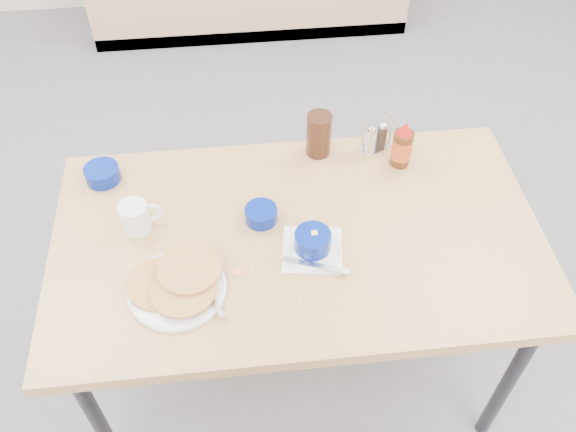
{
  "coord_description": "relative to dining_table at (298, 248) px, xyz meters",
  "views": [
    {
      "loc": [
        -0.15,
        -0.86,
        2.09
      ],
      "look_at": [
        -0.03,
        0.27,
        0.82
      ],
      "focal_mm": 38.0,
      "sensor_mm": 36.0,
      "label": 1
    }
  ],
  "objects": [
    {
      "name": "butter_bowl",
      "position": [
        -0.1,
        0.07,
        0.08
      ],
      "size": [
        0.1,
        0.1,
        0.04
      ],
      "rotation": [
        0.0,
        0.0,
        -0.15
      ],
      "color": "navy",
      "rests_on": "dining_table"
    },
    {
      "name": "sugar_wrapper",
      "position": [
        -0.17,
        -0.11,
        0.06
      ],
      "size": [
        0.05,
        0.04,
        0.0
      ],
      "primitive_type": "cube",
      "rotation": [
        0.0,
        0.0,
        0.38
      ],
      "color": "#F07150",
      "rests_on": "dining_table"
    },
    {
      "name": "coffee_mug",
      "position": [
        -0.45,
        0.08,
        0.11
      ],
      "size": [
        0.12,
        0.08,
        0.09
      ],
      "rotation": [
        0.0,
        0.0,
        0.26
      ],
      "color": "white",
      "rests_on": "dining_table"
    },
    {
      "name": "syrup_bottle",
      "position": [
        0.36,
        0.26,
        0.13
      ],
      "size": [
        0.06,
        0.06,
        0.17
      ],
      "rotation": [
        0.0,
        0.0,
        -0.08
      ],
      "color": "#47230F",
      "rests_on": "dining_table"
    },
    {
      "name": "pancake_plate",
      "position": [
        -0.34,
        -0.15,
        0.08
      ],
      "size": [
        0.26,
        0.26,
        0.05
      ],
      "rotation": [
        0.0,
        0.0,
        0.19
      ],
      "color": "white",
      "rests_on": "dining_table"
    },
    {
      "name": "ground",
      "position": [
        0.0,
        -0.25,
        -0.7
      ],
      "size": [
        6.0,
        6.0,
        0.0
      ],
      "primitive_type": "plane",
      "color": "slate",
      "rests_on": "ground"
    },
    {
      "name": "amber_tumbler",
      "position": [
        0.11,
        0.34,
        0.14
      ],
      "size": [
        0.1,
        0.1,
        0.15
      ],
      "primitive_type": "cylinder",
      "rotation": [
        0.0,
        0.0,
        0.39
      ],
      "color": "black",
      "rests_on": "dining_table"
    },
    {
      "name": "creamer_bowl",
      "position": [
        -0.57,
        0.29,
        0.09
      ],
      "size": [
        0.11,
        0.11,
        0.05
      ],
      "rotation": [
        0.0,
        0.0,
        0.42
      ],
      "color": "navy",
      "rests_on": "dining_table"
    },
    {
      "name": "condiment_caddy",
      "position": [
        0.29,
        0.34,
        0.1
      ],
      "size": [
        0.11,
        0.09,
        0.11
      ],
      "rotation": [
        0.0,
        0.0,
        0.41
      ],
      "color": "silver",
      "rests_on": "dining_table"
    },
    {
      "name": "grits_setting",
      "position": [
        0.03,
        -0.06,
        0.09
      ],
      "size": [
        0.19,
        0.2,
        0.07
      ],
      "rotation": [
        0.0,
        0.0,
        -0.15
      ],
      "color": "white",
      "rests_on": "dining_table"
    },
    {
      "name": "dining_table",
      "position": [
        0.0,
        0.0,
        0.0
      ],
      "size": [
        1.4,
        0.8,
        0.76
      ],
      "color": "tan",
      "rests_on": "ground"
    }
  ]
}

